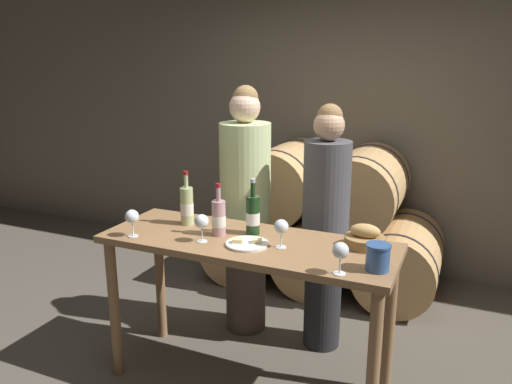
% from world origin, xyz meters
% --- Properties ---
extents(ground_plane, '(10.00, 10.00, 0.00)m').
position_xyz_m(ground_plane, '(0.00, 0.00, 0.00)').
color(ground_plane, '#564F44').
extents(stone_wall_back, '(10.00, 0.12, 3.20)m').
position_xyz_m(stone_wall_back, '(0.00, 2.14, 1.60)').
color(stone_wall_back, '#706656').
rests_on(stone_wall_back, ground_plane).
extents(barrel_stack, '(1.98, 0.92, 1.22)m').
position_xyz_m(barrel_stack, '(0.00, 1.56, 0.54)').
color(barrel_stack, tan).
rests_on(barrel_stack, ground_plane).
extents(tasting_table, '(1.68, 0.61, 0.93)m').
position_xyz_m(tasting_table, '(0.00, 0.00, 0.79)').
color(tasting_table, olive).
rests_on(tasting_table, ground_plane).
extents(person_left, '(0.35, 0.35, 1.75)m').
position_xyz_m(person_left, '(-0.29, 0.60, 0.89)').
color(person_left, '#4C4238').
rests_on(person_left, ground_plane).
extents(person_right, '(0.30, 0.30, 1.65)m').
position_xyz_m(person_right, '(0.28, 0.60, 0.85)').
color(person_right, '#232326').
rests_on(person_right, ground_plane).
extents(wine_bottle_red, '(0.08, 0.08, 0.33)m').
position_xyz_m(wine_bottle_red, '(-0.01, 0.10, 1.04)').
color(wine_bottle_red, '#193819').
rests_on(wine_bottle_red, tasting_table).
extents(wine_bottle_white, '(0.08, 0.08, 0.34)m').
position_xyz_m(wine_bottle_white, '(-0.46, 0.11, 1.04)').
color(wine_bottle_white, '#ADBC7F').
rests_on(wine_bottle_white, tasting_table).
extents(wine_bottle_rose, '(0.08, 0.08, 0.31)m').
position_xyz_m(wine_bottle_rose, '(-0.18, 0.01, 1.03)').
color(wine_bottle_rose, '#BC8E93').
rests_on(wine_bottle_rose, tasting_table).
extents(blue_crock, '(0.12, 0.12, 0.13)m').
position_xyz_m(blue_crock, '(0.75, -0.13, 1.00)').
color(blue_crock, '#335693').
rests_on(blue_crock, tasting_table).
extents(bread_basket, '(0.22, 0.22, 0.13)m').
position_xyz_m(bread_basket, '(0.63, 0.16, 0.97)').
color(bread_basket, olive).
rests_on(bread_basket, tasting_table).
extents(cheese_plate, '(0.24, 0.24, 0.04)m').
position_xyz_m(cheese_plate, '(0.03, -0.08, 0.94)').
color(cheese_plate, white).
rests_on(cheese_plate, tasting_table).
extents(wine_glass_far_left, '(0.08, 0.08, 0.16)m').
position_xyz_m(wine_glass_far_left, '(-0.63, -0.21, 1.04)').
color(wine_glass_far_left, white).
rests_on(wine_glass_far_left, tasting_table).
extents(wine_glass_left, '(0.08, 0.08, 0.16)m').
position_xyz_m(wine_glass_left, '(-0.22, -0.13, 1.04)').
color(wine_glass_left, white).
rests_on(wine_glass_left, tasting_table).
extents(wine_glass_center, '(0.08, 0.08, 0.16)m').
position_xyz_m(wine_glass_center, '(0.22, -0.03, 1.04)').
color(wine_glass_center, white).
rests_on(wine_glass_center, tasting_table).
extents(wine_glass_right, '(0.08, 0.08, 0.16)m').
position_xyz_m(wine_glass_right, '(0.59, -0.24, 1.04)').
color(wine_glass_right, white).
rests_on(wine_glass_right, tasting_table).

